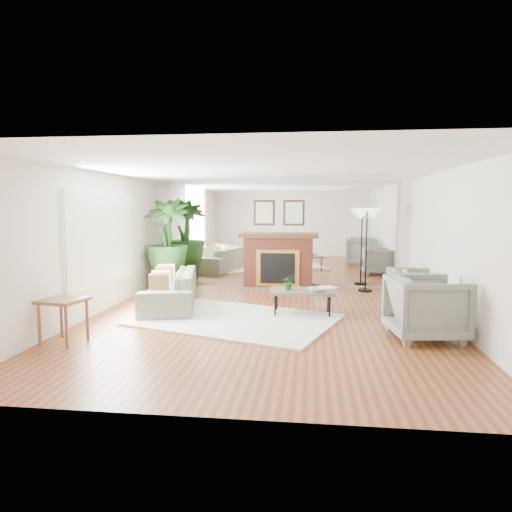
# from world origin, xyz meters

# --- Properties ---
(ground) EXTENTS (7.00, 7.00, 0.00)m
(ground) POSITION_xyz_m (0.00, 0.00, 0.00)
(ground) COLOR brown
(ground) RESTS_ON ground
(wall_left) EXTENTS (0.02, 7.00, 2.50)m
(wall_left) POSITION_xyz_m (-2.99, 0.00, 1.25)
(wall_left) COLOR silver
(wall_left) RESTS_ON ground
(wall_right) EXTENTS (0.02, 7.00, 2.50)m
(wall_right) POSITION_xyz_m (2.99, 0.00, 1.25)
(wall_right) COLOR silver
(wall_right) RESTS_ON ground
(wall_back) EXTENTS (6.00, 0.02, 2.50)m
(wall_back) POSITION_xyz_m (0.00, 3.49, 1.25)
(wall_back) COLOR silver
(wall_back) RESTS_ON ground
(mirror_panel) EXTENTS (5.40, 0.04, 2.40)m
(mirror_panel) POSITION_xyz_m (0.00, 3.47, 1.25)
(mirror_panel) COLOR silver
(mirror_panel) RESTS_ON wall_back
(window_panel) EXTENTS (0.04, 2.40, 1.50)m
(window_panel) POSITION_xyz_m (-2.96, 0.40, 1.35)
(window_panel) COLOR #B2E09E
(window_panel) RESTS_ON wall_left
(fireplace) EXTENTS (1.85, 0.83, 2.05)m
(fireplace) POSITION_xyz_m (0.00, 3.26, 0.66)
(fireplace) COLOR brown
(fireplace) RESTS_ON ground
(area_rug) EXTENTS (3.69, 3.14, 0.03)m
(area_rug) POSITION_xyz_m (-0.47, 0.02, 0.02)
(area_rug) COLOR white
(area_rug) RESTS_ON ground
(coffee_table) EXTENTS (1.12, 0.67, 0.44)m
(coffee_table) POSITION_xyz_m (0.61, 0.56, 0.41)
(coffee_table) COLOR #6B6054
(coffee_table) RESTS_ON ground
(sofa) EXTENTS (1.40, 2.50, 0.69)m
(sofa) POSITION_xyz_m (-1.90, 0.92, 0.34)
(sofa) COLOR gray
(sofa) RESTS_ON ground
(armchair_back) EXTENTS (0.88, 0.86, 0.76)m
(armchair_back) POSITION_xyz_m (2.60, 1.25, 0.38)
(armchair_back) COLOR gray
(armchair_back) RESTS_ON ground
(armchair_front) EXTENTS (1.12, 1.09, 0.91)m
(armchair_front) POSITION_xyz_m (2.40, -0.72, 0.46)
(armchair_front) COLOR gray
(armchair_front) RESTS_ON ground
(side_table) EXTENTS (0.63, 0.63, 0.62)m
(side_table) POSITION_xyz_m (-2.65, -1.51, 0.52)
(side_table) COLOR brown
(side_table) RESTS_ON ground
(potted_ficus) EXTENTS (1.03, 1.03, 2.07)m
(potted_ficus) POSITION_xyz_m (-2.49, 2.64, 1.11)
(potted_ficus) COLOR black
(potted_ficus) RESTS_ON ground
(floor_lamp) EXTENTS (0.60, 0.34, 1.86)m
(floor_lamp) POSITION_xyz_m (1.98, 2.97, 1.58)
(floor_lamp) COLOR black
(floor_lamp) RESTS_ON ground
(tabletop_plant) EXTENTS (0.29, 0.27, 0.27)m
(tabletop_plant) POSITION_xyz_m (0.37, 0.54, 0.58)
(tabletop_plant) COLOR #265A21
(tabletop_plant) RESTS_ON coffee_table
(fruit_bowl) EXTENTS (0.32, 0.32, 0.07)m
(fruit_bowl) POSITION_xyz_m (0.84, 0.42, 0.48)
(fruit_bowl) COLOR brown
(fruit_bowl) RESTS_ON coffee_table
(book) EXTENTS (0.36, 0.40, 0.02)m
(book) POSITION_xyz_m (0.98, 0.72, 0.46)
(book) COLOR brown
(book) RESTS_ON coffee_table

